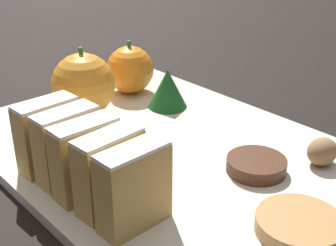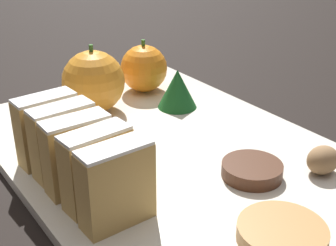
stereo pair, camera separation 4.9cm
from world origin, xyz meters
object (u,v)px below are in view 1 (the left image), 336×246
Objects in this scene: orange_far at (130,70)px; walnut at (322,151)px; orange_near at (83,85)px; chocolate_cookie at (256,165)px.

orange_far is 2.13× the size of walnut.
chocolate_cookie is (0.05, -0.23, -0.03)m from orange_near.
chocolate_cookie is at bearing -77.58° from orange_near.
orange_near reaches higher than walnut.
orange_near is at bearing -165.58° from orange_far.
orange_near reaches higher than chocolate_cookie.
walnut is (0.02, -0.28, -0.02)m from orange_far.
orange_near is at bearing 112.85° from walnut.
orange_near is 1.18× the size of orange_far.
orange_far is at bearing 81.35° from chocolate_cookie.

